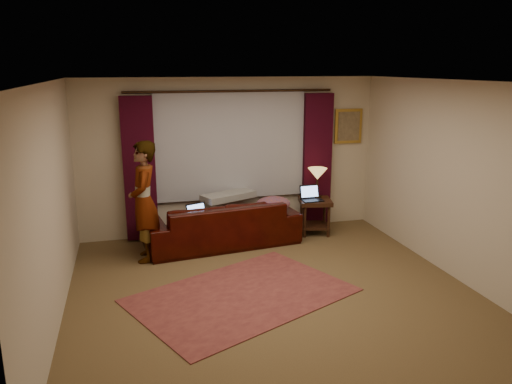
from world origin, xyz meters
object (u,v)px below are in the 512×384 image
end_table (315,216)px  tiffany_lamp (317,183)px  laptop_table (312,194)px  laptop_sofa (200,213)px  sofa (222,215)px  person (144,202)px

end_table → tiffany_lamp: size_ratio=1.17×
laptop_table → tiffany_lamp: bearing=44.2°
end_table → tiffany_lamp: 0.57m
laptop_sofa → laptop_table: laptop_table is taller
sofa → laptop_sofa: 0.43m
sofa → laptop_sofa: bearing=19.1°
sofa → person: (-1.19, -0.34, 0.39)m
person → tiffany_lamp: bearing=104.6°
laptop_sofa → laptop_table: size_ratio=0.96×
laptop_sofa → person: person is taller
laptop_sofa → laptop_table: bearing=-13.0°
sofa → end_table: sofa is taller
sofa → laptop_sofa: size_ratio=6.78×
laptop_sofa → tiffany_lamp: bearing=-9.2°
tiffany_lamp → laptop_table: size_ratio=1.39×
sofa → laptop_table: (1.54, 0.06, 0.24)m
sofa → person: 1.30m
tiffany_lamp → person: person is taller
laptop_sofa → tiffany_lamp: size_ratio=0.69×
laptop_table → person: bearing=-175.2°
tiffany_lamp → laptop_table: 0.25m
laptop_sofa → end_table: bearing=-11.2°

